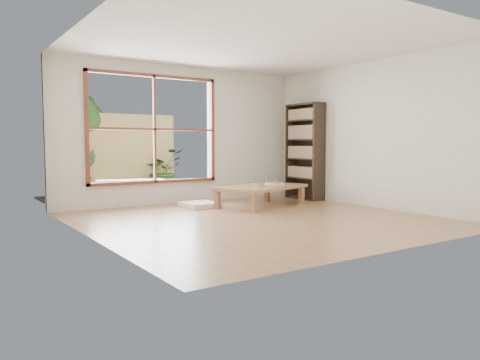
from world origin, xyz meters
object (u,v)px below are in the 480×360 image
object	(u,v)px
low_table	(261,188)
garden_bench	(131,183)
bookshelf	(305,152)
food_tray	(276,183)

from	to	relation	value
low_table	garden_bench	bearing A→B (deg)	113.91
bookshelf	food_tray	bearing A→B (deg)	-161.88
garden_bench	food_tray	bearing A→B (deg)	-29.51
low_table	bookshelf	size ratio (longest dim) A/B	0.99
bookshelf	garden_bench	size ratio (longest dim) A/B	1.46
low_table	food_tray	size ratio (longest dim) A/B	5.83
food_tray	garden_bench	size ratio (longest dim) A/B	0.25
food_tray	garden_bench	world-z (taller)	food_tray
low_table	food_tray	xyz separation A→B (m)	(0.39, 0.06, 0.07)
garden_bench	low_table	bearing A→B (deg)	-36.17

